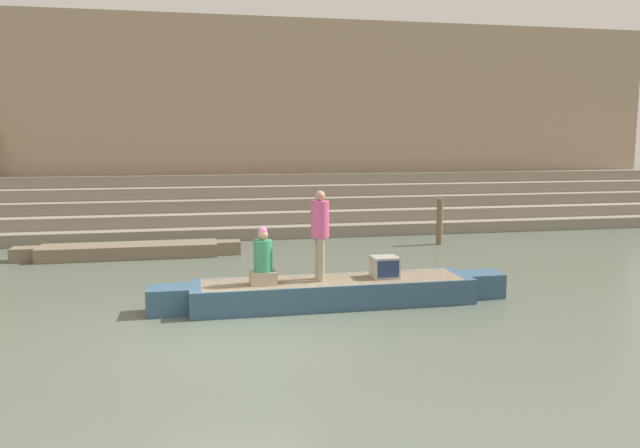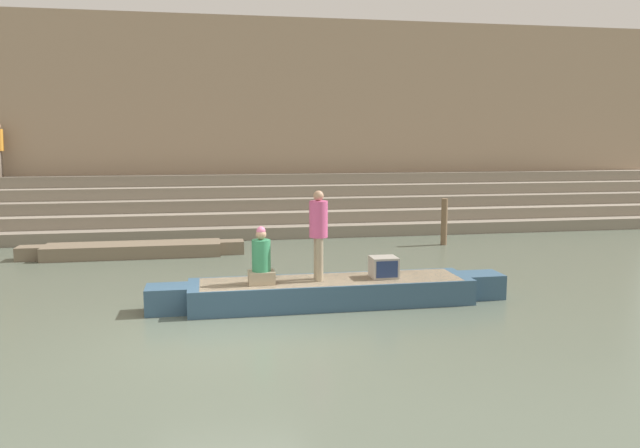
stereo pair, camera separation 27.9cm
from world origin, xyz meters
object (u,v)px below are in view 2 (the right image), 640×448
at_px(moored_boat_shore, 134,249).
at_px(tv_set, 384,267).
at_px(mooring_post, 444,222).
at_px(person_rowing, 261,261).
at_px(rowboat_main, 331,291).
at_px(person_standing, 318,229).

bearing_deg(moored_boat_shore, tv_set, -44.64).
bearing_deg(mooring_post, moored_boat_shore, -178.36).
relative_size(person_rowing, mooring_post, 0.77).
height_order(person_rowing, tv_set, person_rowing).
distance_m(rowboat_main, tv_set, 1.11).
xyz_separation_m(moored_boat_shore, mooring_post, (8.86, 0.25, 0.50)).
height_order(person_rowing, mooring_post, person_rowing).
bearing_deg(mooring_post, rowboat_main, -127.76).
bearing_deg(tv_set, person_standing, 179.21).
relative_size(rowboat_main, person_standing, 4.04).
height_order(rowboat_main, mooring_post, mooring_post).
height_order(rowboat_main, person_rowing, person_rowing).
relative_size(person_standing, mooring_post, 1.23).
xyz_separation_m(rowboat_main, person_rowing, (-1.33, -0.12, 0.65)).
bearing_deg(person_rowing, person_standing, 9.79).
bearing_deg(rowboat_main, person_standing, 177.72).
height_order(moored_boat_shore, mooring_post, mooring_post).
xyz_separation_m(person_standing, tv_set, (1.28, -0.01, -0.78)).
height_order(tv_set, moored_boat_shore, tv_set).
relative_size(rowboat_main, tv_set, 13.71).
xyz_separation_m(tv_set, moored_boat_shore, (-5.28, 5.70, -0.49)).
bearing_deg(moored_boat_shore, rowboat_main, -50.71).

